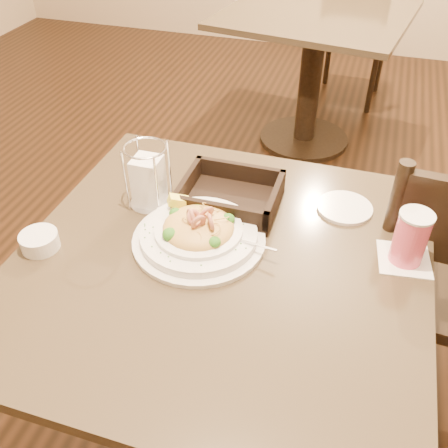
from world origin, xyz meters
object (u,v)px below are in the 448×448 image
(main_table, at_px, (222,326))
(pasta_bowl, at_px, (199,232))
(dining_chair_far, at_px, (355,26))
(bread_basket, at_px, (230,197))
(drink_glass, at_px, (411,238))
(side_plate, at_px, (344,208))
(dining_chair_near, at_px, (443,284))
(butter_ramekin, at_px, (40,241))
(background_table, at_px, (313,57))
(napkin_caddy, at_px, (148,180))

(main_table, xyz_separation_m, pasta_bowl, (-0.07, 0.04, 0.26))
(dining_chair_far, distance_m, pasta_bowl, 2.52)
(bread_basket, bearing_deg, main_table, -78.86)
(drink_glass, height_order, side_plate, drink_glass)
(dining_chair_near, xyz_separation_m, dining_chair_far, (-0.46, 2.20, 0.00))
(drink_glass, bearing_deg, butter_ramekin, -165.59)
(bread_basket, bearing_deg, background_table, 91.55)
(main_table, xyz_separation_m, side_plate, (0.24, 0.26, 0.24))
(main_table, xyz_separation_m, butter_ramekin, (-0.40, -0.09, 0.26))
(dining_chair_near, height_order, dining_chair_far, same)
(dining_chair_near, distance_m, bread_basket, 0.65)
(main_table, xyz_separation_m, napkin_caddy, (-0.23, 0.14, 0.31))
(dining_chair_near, relative_size, side_plate, 6.76)
(drink_glass, bearing_deg, dining_chair_near, 55.41)
(main_table, relative_size, side_plate, 6.54)
(background_table, height_order, bread_basket, bread_basket)
(pasta_bowl, relative_size, butter_ramekin, 3.94)
(main_table, height_order, drink_glass, drink_glass)
(main_table, relative_size, napkin_caddy, 5.44)
(pasta_bowl, xyz_separation_m, butter_ramekin, (-0.33, -0.13, -0.01))
(napkin_caddy, height_order, side_plate, napkin_caddy)
(butter_ramekin, bearing_deg, napkin_caddy, 53.18)
(dining_chair_far, bearing_deg, butter_ramekin, 84.11)
(drink_glass, xyz_separation_m, napkin_caddy, (-0.62, 0.03, 0.01))
(background_table, xyz_separation_m, drink_glass, (0.47, -1.78, 0.30))
(drink_glass, bearing_deg, napkin_caddy, 177.66)
(background_table, relative_size, drink_glass, 8.10)
(dining_chair_far, xyz_separation_m, drink_glass, (0.31, -2.42, 0.31))
(side_plate, bearing_deg, bread_basket, -166.45)
(dining_chair_near, bearing_deg, side_plate, 17.78)
(dining_chair_near, height_order, side_plate, dining_chair_near)
(butter_ramekin, bearing_deg, dining_chair_far, 79.71)
(butter_ramekin, bearing_deg, main_table, 12.60)
(napkin_caddy, xyz_separation_m, butter_ramekin, (-0.17, -0.23, -0.05))
(drink_glass, relative_size, side_plate, 0.92)
(side_plate, bearing_deg, pasta_bowl, -143.79)
(main_table, bearing_deg, dining_chair_near, 31.82)
(dining_chair_near, relative_size, drink_glass, 7.32)
(dining_chair_near, distance_m, drink_glass, 0.41)
(napkin_caddy, bearing_deg, pasta_bowl, -31.66)
(dining_chair_far, xyz_separation_m, butter_ramekin, (-0.48, -2.62, 0.27))
(main_table, relative_size, bread_basket, 3.76)
(dining_chair_near, height_order, bread_basket, dining_chair_near)
(drink_glass, height_order, butter_ramekin, drink_glass)
(pasta_bowl, distance_m, drink_glass, 0.46)
(dining_chair_near, xyz_separation_m, drink_glass, (-0.15, -0.22, 0.31))
(dining_chair_far, relative_size, side_plate, 6.76)
(background_table, distance_m, dining_chair_near, 1.68)
(bread_basket, distance_m, side_plate, 0.29)
(side_plate, bearing_deg, dining_chair_near, 14.08)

